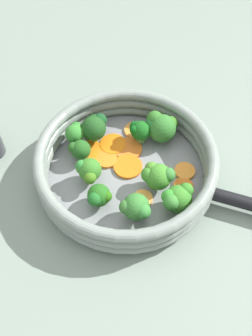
{
  "coord_description": "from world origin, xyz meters",
  "views": [
    {
      "loc": [
        0.31,
        -0.16,
        0.53
      ],
      "look_at": [
        0.0,
        0.0,
        0.03
      ],
      "focal_mm": 42.0,
      "sensor_mm": 36.0,
      "label": 1
    }
  ],
  "objects_px": {
    "broccoli_floret_1": "(140,131)",
    "broccoli_floret_2": "(161,126)",
    "carrot_slice_1": "(140,200)",
    "broccoli_floret_6": "(99,196)",
    "carrot_slice_8": "(185,171)",
    "broccoli_floret_4": "(136,208)",
    "broccoli_floret_0": "(76,133)",
    "carrot_slice_4": "(183,186)",
    "broccoli_floret_3": "(79,149)",
    "carrot_slice_6": "(113,144)",
    "carrot_slice_0": "(135,130)",
    "carrot_slice_2": "(98,153)",
    "carrot_slice_5": "(90,151)",
    "carrot_slice_3": "(128,166)",
    "broccoli_floret_9": "(157,176)",
    "broccoli_floret_5": "(94,127)",
    "broccoli_floret_8": "(177,198)",
    "broccoli_floret_7": "(88,170)",
    "carrot_slice_7": "(107,159)",
    "skillet": "(126,175)",
    "carrot_slice_9": "(128,149)"
  },
  "relations": [
    {
      "from": "broccoli_floret_5",
      "to": "broccoli_floret_6",
      "type": "bearing_deg",
      "value": -22.3
    },
    {
      "from": "carrot_slice_7",
      "to": "carrot_slice_6",
      "type": "bearing_deg",
      "value": 134.83
    },
    {
      "from": "broccoli_floret_0",
      "to": "carrot_slice_8",
      "type": "bearing_deg",
      "value": 44.22
    },
    {
      "from": "broccoli_floret_4",
      "to": "broccoli_floret_0",
      "type": "bearing_deg",
      "value": -173.11
    },
    {
      "from": "carrot_slice_0",
      "to": "carrot_slice_2",
      "type": "height_order",
      "value": "carrot_slice_0"
    },
    {
      "from": "carrot_slice_0",
      "to": "carrot_slice_5",
      "type": "height_order",
      "value": "same"
    },
    {
      "from": "carrot_slice_1",
      "to": "broccoli_floret_1",
      "type": "bearing_deg",
      "value": 151.76
    },
    {
      "from": "carrot_slice_2",
      "to": "carrot_slice_9",
      "type": "bearing_deg",
      "value": 71.07
    },
    {
      "from": "broccoli_floret_4",
      "to": "broccoli_floret_8",
      "type": "height_order",
      "value": "broccoli_floret_4"
    },
    {
      "from": "broccoli_floret_2",
      "to": "broccoli_floret_0",
      "type": "bearing_deg",
      "value": -112.2
    },
    {
      "from": "broccoli_floret_2",
      "to": "broccoli_floret_9",
      "type": "bearing_deg",
      "value": -33.88
    },
    {
      "from": "skillet",
      "to": "broccoli_floret_0",
      "type": "xyz_separation_m",
      "value": [
        -0.09,
        -0.04,
        0.03
      ]
    },
    {
      "from": "broccoli_floret_0",
      "to": "broccoli_floret_6",
      "type": "height_order",
      "value": "broccoli_floret_0"
    },
    {
      "from": "carrot_slice_8",
      "to": "broccoli_floret_2",
      "type": "height_order",
      "value": "broccoli_floret_2"
    },
    {
      "from": "broccoli_floret_3",
      "to": "broccoli_floret_5",
      "type": "bearing_deg",
      "value": 124.46
    },
    {
      "from": "broccoli_floret_4",
      "to": "broccoli_floret_9",
      "type": "height_order",
      "value": "broccoli_floret_4"
    },
    {
      "from": "broccoli_floret_7",
      "to": "broccoli_floret_9",
      "type": "height_order",
      "value": "broccoli_floret_9"
    },
    {
      "from": "carrot_slice_1",
      "to": "broccoli_floret_5",
      "type": "distance_m",
      "value": 0.14
    },
    {
      "from": "broccoli_floret_0",
      "to": "carrot_slice_7",
      "type": "bearing_deg",
      "value": 28.94
    },
    {
      "from": "broccoli_floret_1",
      "to": "broccoli_floret_2",
      "type": "xyz_separation_m",
      "value": [
        0.01,
        0.03,
        0.0
      ]
    },
    {
      "from": "carrot_slice_2",
      "to": "carrot_slice_3",
      "type": "distance_m",
      "value": 0.06
    },
    {
      "from": "carrot_slice_4",
      "to": "broccoli_floret_3",
      "type": "relative_size",
      "value": 0.73
    },
    {
      "from": "carrot_slice_1",
      "to": "broccoli_floret_4",
      "type": "bearing_deg",
      "value": -42.72
    },
    {
      "from": "carrot_slice_4",
      "to": "broccoli_floret_5",
      "type": "xyz_separation_m",
      "value": [
        -0.15,
        -0.08,
        0.03
      ]
    },
    {
      "from": "carrot_slice_1",
      "to": "broccoli_floret_6",
      "type": "distance_m",
      "value": 0.07
    },
    {
      "from": "broccoli_floret_6",
      "to": "broccoli_floret_7",
      "type": "xyz_separation_m",
      "value": [
        -0.05,
        0.0,
        0.0
      ]
    },
    {
      "from": "broccoli_floret_2",
      "to": "broccoli_floret_6",
      "type": "xyz_separation_m",
      "value": [
        0.07,
        -0.15,
        -0.01
      ]
    },
    {
      "from": "carrot_slice_5",
      "to": "broccoli_floret_5",
      "type": "height_order",
      "value": "broccoli_floret_5"
    },
    {
      "from": "carrot_slice_4",
      "to": "carrot_slice_0",
      "type": "bearing_deg",
      "value": -174.99
    },
    {
      "from": "carrot_slice_5",
      "to": "carrot_slice_6",
      "type": "distance_m",
      "value": 0.04
    },
    {
      "from": "broccoli_floret_0",
      "to": "broccoli_floret_4",
      "type": "height_order",
      "value": "broccoli_floret_4"
    },
    {
      "from": "broccoli_floret_8",
      "to": "carrot_slice_1",
      "type": "bearing_deg",
      "value": -131.59
    },
    {
      "from": "broccoli_floret_0",
      "to": "broccoli_floret_9",
      "type": "bearing_deg",
      "value": 29.35
    },
    {
      "from": "carrot_slice_5",
      "to": "broccoli_floret_9",
      "type": "xyz_separation_m",
      "value": [
        0.11,
        0.06,
        0.03
      ]
    },
    {
      "from": "broccoli_floret_2",
      "to": "broccoli_floret_3",
      "type": "distance_m",
      "value": 0.14
    },
    {
      "from": "carrot_slice_4",
      "to": "carrot_slice_7",
      "type": "distance_m",
      "value": 0.13
    },
    {
      "from": "carrot_slice_8",
      "to": "broccoli_floret_1",
      "type": "height_order",
      "value": "broccoli_floret_1"
    },
    {
      "from": "carrot_slice_1",
      "to": "carrot_slice_7",
      "type": "relative_size",
      "value": 0.88
    },
    {
      "from": "broccoli_floret_0",
      "to": "broccoli_floret_5",
      "type": "relative_size",
      "value": 0.86
    },
    {
      "from": "carrot_slice_3",
      "to": "broccoli_floret_5",
      "type": "relative_size",
      "value": 0.88
    },
    {
      "from": "carrot_slice_6",
      "to": "broccoli_floret_2",
      "type": "distance_m",
      "value": 0.09
    },
    {
      "from": "carrot_slice_6",
      "to": "broccoli_floret_2",
      "type": "bearing_deg",
      "value": 73.8
    },
    {
      "from": "broccoli_floret_3",
      "to": "carrot_slice_2",
      "type": "bearing_deg",
      "value": 85.78
    },
    {
      "from": "carrot_slice_3",
      "to": "carrot_slice_7",
      "type": "relative_size",
      "value": 1.35
    },
    {
      "from": "carrot_slice_1",
      "to": "carrot_slice_4",
      "type": "height_order",
      "value": "same"
    },
    {
      "from": "skillet",
      "to": "broccoli_floret_4",
      "type": "height_order",
      "value": "broccoli_floret_4"
    },
    {
      "from": "carrot_slice_9",
      "to": "broccoli_floret_5",
      "type": "xyz_separation_m",
      "value": [
        -0.04,
        -0.04,
        0.03
      ]
    },
    {
      "from": "carrot_slice_3",
      "to": "carrot_slice_6",
      "type": "relative_size",
      "value": 1.08
    },
    {
      "from": "carrot_slice_6",
      "to": "broccoli_floret_6",
      "type": "height_order",
      "value": "broccoli_floret_6"
    },
    {
      "from": "carrot_slice_0",
      "to": "carrot_slice_3",
      "type": "xyz_separation_m",
      "value": [
        0.06,
        -0.05,
        0.0
      ]
    }
  ]
}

